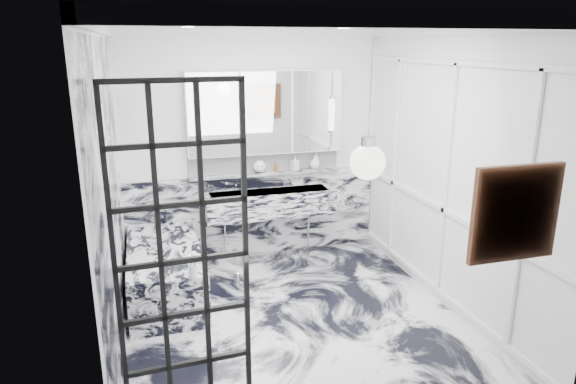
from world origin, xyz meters
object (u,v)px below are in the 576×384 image
object	(u,v)px
crittall_door	(183,261)
mirror_cabinet	(265,113)
trough_sink	(270,203)
bathtub	(165,271)

from	to	relation	value
crittall_door	mirror_cabinet	world-z (taller)	crittall_door
trough_sink	mirror_cabinet	size ratio (longest dim) A/B	0.84
crittall_door	mirror_cabinet	distance (m)	3.08
bathtub	trough_sink	bearing A→B (deg)	26.48
crittall_door	bathtub	world-z (taller)	crittall_door
trough_sink	bathtub	xyz separation A→B (m)	(-1.33, -0.66, -0.45)
trough_sink	crittall_door	bearing A→B (deg)	-115.87
trough_sink	bathtub	size ratio (longest dim) A/B	0.97
trough_sink	mirror_cabinet	bearing A→B (deg)	90.00
crittall_door	mirror_cabinet	size ratio (longest dim) A/B	1.27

